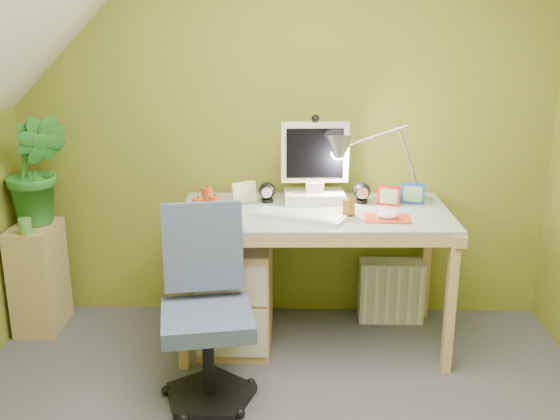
{
  "coord_description": "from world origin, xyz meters",
  "views": [
    {
      "loc": [
        0.09,
        -2.27,
        1.85
      ],
      "look_at": [
        0.0,
        1.0,
        0.85
      ],
      "focal_mm": 42.0,
      "sensor_mm": 36.0,
      "label": 1
    }
  ],
  "objects_px": {
    "desk_lamp": "(395,146)",
    "side_ledge": "(39,277)",
    "monitor": "(315,159)",
    "radiator": "(391,291)",
    "desk": "(314,277)",
    "task_chair": "(207,318)",
    "potted_plant": "(37,169)"
  },
  "relations": [
    {
      "from": "side_ledge",
      "to": "task_chair",
      "type": "height_order",
      "value": "task_chair"
    },
    {
      "from": "desk",
      "to": "potted_plant",
      "type": "distance_m",
      "value": 1.71
    },
    {
      "from": "side_ledge",
      "to": "radiator",
      "type": "bearing_deg",
      "value": 3.98
    },
    {
      "from": "monitor",
      "to": "potted_plant",
      "type": "bearing_deg",
      "value": 176.47
    },
    {
      "from": "desk_lamp",
      "to": "task_chair",
      "type": "relative_size",
      "value": 0.74
    },
    {
      "from": "desk_lamp",
      "to": "potted_plant",
      "type": "relative_size",
      "value": 1.0
    },
    {
      "from": "desk_lamp",
      "to": "potted_plant",
      "type": "xyz_separation_m",
      "value": [
        -2.05,
        0.0,
        -0.15
      ]
    },
    {
      "from": "desk",
      "to": "potted_plant",
      "type": "xyz_separation_m",
      "value": [
        -1.6,
        0.18,
        0.58
      ]
    },
    {
      "from": "side_ledge",
      "to": "potted_plant",
      "type": "relative_size",
      "value": 0.99
    },
    {
      "from": "desk",
      "to": "monitor",
      "type": "xyz_separation_m",
      "value": [
        0.0,
        0.18,
        0.65
      ]
    },
    {
      "from": "monitor",
      "to": "side_ledge",
      "type": "xyz_separation_m",
      "value": [
        -1.64,
        -0.05,
        -0.72
      ]
    },
    {
      "from": "radiator",
      "to": "potted_plant",
      "type": "bearing_deg",
      "value": -177.27
    },
    {
      "from": "desk",
      "to": "desk_lamp",
      "type": "distance_m",
      "value": 0.87
    },
    {
      "from": "desk",
      "to": "desk_lamp",
      "type": "xyz_separation_m",
      "value": [
        0.45,
        0.18,
        0.72
      ]
    },
    {
      "from": "desk",
      "to": "radiator",
      "type": "relative_size",
      "value": 3.8
    },
    {
      "from": "desk",
      "to": "monitor",
      "type": "bearing_deg",
      "value": 88.37
    },
    {
      "from": "desk",
      "to": "side_ledge",
      "type": "distance_m",
      "value": 1.64
    },
    {
      "from": "radiator",
      "to": "desk",
      "type": "bearing_deg",
      "value": -149.99
    },
    {
      "from": "side_ledge",
      "to": "radiator",
      "type": "distance_m",
      "value": 2.13
    },
    {
      "from": "desk",
      "to": "monitor",
      "type": "distance_m",
      "value": 0.67
    },
    {
      "from": "desk",
      "to": "task_chair",
      "type": "height_order",
      "value": "task_chair"
    },
    {
      "from": "task_chair",
      "to": "monitor",
      "type": "bearing_deg",
      "value": 46.12
    },
    {
      "from": "desk_lamp",
      "to": "task_chair",
      "type": "xyz_separation_m",
      "value": [
        -0.97,
        -0.8,
        -0.68
      ]
    },
    {
      "from": "monitor",
      "to": "desk_lamp",
      "type": "bearing_deg",
      "value": -3.45
    },
    {
      "from": "potted_plant",
      "to": "radiator",
      "type": "distance_m",
      "value": 2.23
    },
    {
      "from": "desk_lamp",
      "to": "side_ledge",
      "type": "xyz_separation_m",
      "value": [
        -2.09,
        -0.05,
        -0.8
      ]
    },
    {
      "from": "potted_plant",
      "to": "desk",
      "type": "bearing_deg",
      "value": -6.5
    },
    {
      "from": "potted_plant",
      "to": "desk_lamp",
      "type": "bearing_deg",
      "value": -0.06
    },
    {
      "from": "potted_plant",
      "to": "radiator",
      "type": "height_order",
      "value": "potted_plant"
    },
    {
      "from": "monitor",
      "to": "potted_plant",
      "type": "relative_size",
      "value": 0.77
    },
    {
      "from": "desk_lamp",
      "to": "side_ledge",
      "type": "bearing_deg",
      "value": -179.95
    },
    {
      "from": "monitor",
      "to": "side_ledge",
      "type": "height_order",
      "value": "monitor"
    }
  ]
}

